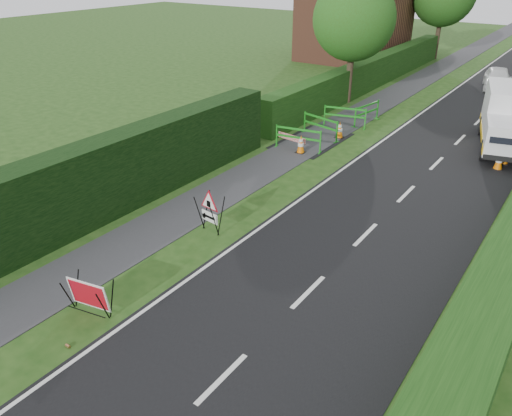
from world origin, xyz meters
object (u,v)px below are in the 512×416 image
Objects in this scene: triangle_sign at (208,208)px; works_van at (512,118)px; hatchback_car at (497,78)px; red_rect_sign at (89,295)px.

works_van is at bearing 73.10° from triangle_sign.
works_van is 1.54× the size of hatchback_car.
red_rect_sign is 0.31× the size of hatchback_car.
red_rect_sign is 18.66m from works_van.
hatchback_car is at bearing 89.76° from triangle_sign.
works_van reaches higher than red_rect_sign.
red_rect_sign is 0.97× the size of triangle_sign.
red_rect_sign is 0.20× the size of works_van.
works_van is (5.87, 13.16, 0.50)m from triangle_sign.
hatchback_car is at bearing 89.74° from works_van.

